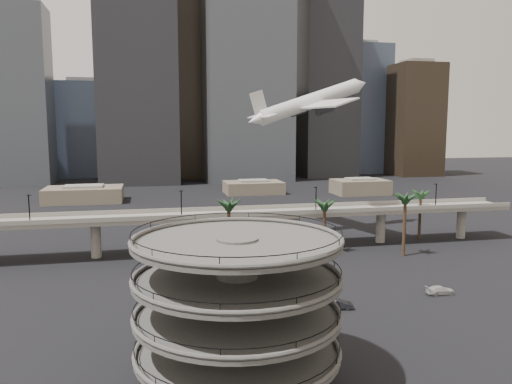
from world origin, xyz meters
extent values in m
plane|color=black|center=(0.00, 0.00, 0.00)|extent=(700.00, 700.00, 0.00)
cylinder|color=#464441|center=(-13.00, -4.00, 8.00)|extent=(4.40, 4.40, 16.50)
cylinder|color=#464441|center=(-13.00, -4.00, 3.77)|extent=(22.00, 22.00, 0.45)
torus|color=#464441|center=(-13.00, -4.00, 4.25)|extent=(22.20, 22.20, 0.50)
torus|color=black|center=(-13.00, -4.00, 5.05)|extent=(21.80, 21.80, 0.10)
cylinder|color=#464441|center=(-13.00, -4.00, 7.78)|extent=(22.00, 22.00, 0.45)
torus|color=#464441|center=(-13.00, -4.00, 8.25)|extent=(22.20, 22.20, 0.50)
torus|color=black|center=(-13.00, -4.00, 9.05)|extent=(21.80, 21.80, 0.10)
cylinder|color=#464441|center=(-13.00, -4.00, 11.78)|extent=(22.00, 22.00, 0.45)
torus|color=#464441|center=(-13.00, -4.00, 12.25)|extent=(22.20, 22.20, 0.50)
torus|color=black|center=(-13.00, -4.00, 13.05)|extent=(21.80, 21.80, 0.10)
cylinder|color=#464441|center=(-13.00, -4.00, 15.78)|extent=(22.00, 22.00, 0.45)
torus|color=#464441|center=(-13.00, -4.00, 16.25)|extent=(22.20, 22.20, 0.50)
torus|color=black|center=(-13.00, -4.00, 17.05)|extent=(21.80, 21.80, 0.10)
cube|color=slate|center=(0.00, 55.00, 8.00)|extent=(130.00, 9.00, 0.90)
cube|color=slate|center=(0.00, 50.50, 8.90)|extent=(130.00, 0.30, 1.00)
cube|color=slate|center=(0.00, 59.50, 8.90)|extent=(130.00, 0.30, 1.00)
cylinder|color=slate|center=(-33.00, 55.00, 3.80)|extent=(2.20, 2.20, 8.00)
cylinder|color=slate|center=(-11.00, 55.00, 3.80)|extent=(2.20, 2.20, 8.00)
cylinder|color=slate|center=(11.00, 55.00, 3.80)|extent=(2.20, 2.20, 8.00)
cylinder|color=slate|center=(33.00, 55.00, 3.80)|extent=(2.20, 2.20, 8.00)
cylinder|color=slate|center=(55.00, 55.00, 3.80)|extent=(2.20, 2.20, 8.00)
cylinder|color=black|center=(-45.00, 51.00, 11.50)|extent=(0.24, 0.24, 6.00)
cylinder|color=black|center=(-15.00, 51.00, 11.50)|extent=(0.24, 0.24, 6.00)
cylinder|color=black|center=(15.00, 51.00, 11.50)|extent=(0.24, 0.24, 6.00)
cylinder|color=black|center=(45.00, 51.00, 11.50)|extent=(0.24, 0.24, 6.00)
cylinder|color=#462D1E|center=(-6.00, 44.00, 6.08)|extent=(0.70, 0.70, 12.15)
ellipsoid|color=#19381B|center=(-6.00, 44.00, 12.55)|extent=(4.40, 4.40, 2.00)
cylinder|color=#462D1E|center=(16.00, 48.00, 5.40)|extent=(0.70, 0.70, 10.80)
ellipsoid|color=#19381B|center=(16.00, 48.00, 11.20)|extent=(4.40, 4.40, 2.00)
cylinder|color=#462D1E|center=(32.00, 42.00, 6.30)|extent=(0.70, 0.70, 12.60)
ellipsoid|color=#19381B|center=(32.00, 42.00, 13.00)|extent=(4.40, 4.40, 2.00)
cylinder|color=#462D1E|center=(44.00, 56.00, 5.62)|extent=(0.70, 0.70, 11.25)
ellipsoid|color=#19381B|center=(44.00, 56.00, 11.65)|extent=(4.40, 4.40, 2.00)
cube|color=#665A4B|center=(-45.00, 140.00, 2.75)|extent=(28.00, 18.00, 5.50)
cube|color=slate|center=(-45.00, 140.00, 5.90)|extent=(14.00, 9.00, 0.80)
cube|color=#665A4B|center=(22.00, 150.00, 2.50)|extent=(24.00, 16.00, 5.00)
cube|color=slate|center=(22.00, 150.00, 5.40)|extent=(12.00, 8.00, 0.80)
cube|color=#665A4B|center=(65.00, 138.00, 3.00)|extent=(22.00, 15.00, 6.00)
cube|color=slate|center=(65.00, 138.00, 6.40)|extent=(11.00, 7.50, 0.80)
cube|color=#42474E|center=(-80.00, 210.00, 42.62)|extent=(26.00, 24.00, 85.24)
cube|color=slate|center=(-80.00, 210.00, 86.44)|extent=(14.30, 13.20, 2.40)
cube|color=#3B465B|center=(-55.00, 245.00, 26.23)|extent=(30.00, 30.00, 52.46)
cube|color=slate|center=(-55.00, 245.00, 53.66)|extent=(16.50, 16.50, 2.40)
cube|color=black|center=(-25.00, 200.00, 60.10)|extent=(38.00, 30.00, 120.21)
cube|color=black|center=(5.00, 225.00, 49.18)|extent=(28.00, 26.00, 98.35)
cube|color=#42474E|center=(30.00, 205.00, 65.57)|extent=(45.00, 32.00, 131.14)
cube|color=gray|center=(55.00, 240.00, 22.95)|extent=(24.00, 24.00, 45.90)
cube|color=slate|center=(55.00, 240.00, 47.10)|extent=(13.20, 13.20, 2.40)
cube|color=black|center=(78.00, 215.00, 51.91)|extent=(30.00, 28.00, 103.82)
cube|color=#3B465B|center=(105.00, 235.00, 38.25)|extent=(34.00, 30.00, 76.50)
cube|color=slate|center=(105.00, 235.00, 77.70)|extent=(18.70, 16.50, 2.40)
cube|color=black|center=(130.00, 210.00, 31.69)|extent=(26.00, 26.00, 63.38)
cube|color=slate|center=(130.00, 210.00, 64.58)|extent=(14.30, 14.30, 2.40)
cube|color=gray|center=(18.00, 260.00, 20.76)|extent=(22.00, 22.00, 41.53)
cube|color=slate|center=(18.00, 260.00, 42.73)|extent=(12.10, 12.10, 2.40)
cylinder|color=silver|center=(19.86, 70.11, 34.35)|extent=(30.37, 11.94, 12.71)
cone|color=silver|center=(35.48, 74.45, 39.30)|extent=(5.69, 5.08, 4.88)
cone|color=silver|center=(4.25, 65.77, 29.39)|extent=(5.45, 4.62, 4.46)
cube|color=silver|center=(19.04, 69.88, 33.40)|extent=(15.44, 33.45, 2.44)
cube|color=silver|center=(6.14, 66.30, 30.45)|extent=(5.42, 11.23, 1.03)
cube|color=silver|center=(5.28, 66.06, 33.38)|extent=(5.02, 1.74, 6.77)
cylinder|color=#27272C|center=(18.36, 75.94, 32.09)|extent=(5.43, 3.45, 3.43)
cylinder|color=#27272C|center=(21.59, 64.35, 32.09)|extent=(5.43, 3.45, 3.43)
imported|color=red|center=(-11.37, 13.08, 0.80)|extent=(4.77, 2.15, 1.59)
imported|color=black|center=(6.22, 14.99, 0.74)|extent=(4.72, 2.39, 1.48)
imported|color=#BBBBB7|center=(25.39, 17.73, 0.70)|extent=(4.83, 2.00, 1.40)
camera|label=1|loc=(-22.09, -54.19, 27.72)|focal=35.00mm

